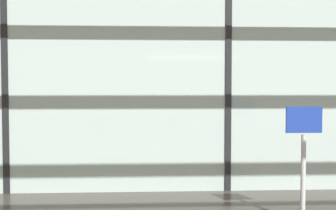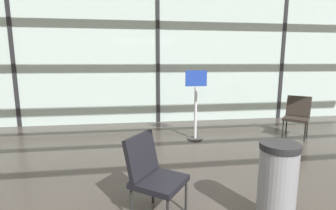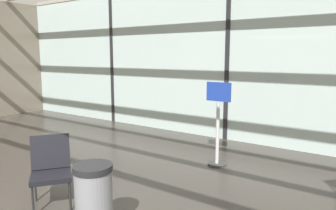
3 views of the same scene
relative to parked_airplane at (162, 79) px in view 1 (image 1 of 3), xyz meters
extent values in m
cube|color=#A3B7B2|center=(0.88, -5.09, -0.14)|extent=(14.00, 0.08, 3.52)
cube|color=black|center=(-2.62, -5.09, -0.14)|extent=(0.10, 0.12, 3.52)
cube|color=black|center=(0.88, -5.09, -0.14)|extent=(0.10, 0.12, 3.52)
ellipsoid|color=silver|center=(0.28, 0.00, 0.00)|extent=(11.13, 3.80, 3.80)
sphere|color=black|center=(-2.79, -1.75, 0.28)|extent=(0.28, 0.28, 0.28)
sphere|color=black|center=(-1.89, -1.75, 0.28)|extent=(0.28, 0.28, 0.28)
sphere|color=black|center=(-0.99, -1.75, 0.28)|extent=(0.28, 0.28, 0.28)
sphere|color=black|center=(-0.09, -1.75, 0.28)|extent=(0.28, 0.28, 0.28)
cylinder|color=#B2B2B7|center=(1.48, -6.78, -1.35)|extent=(0.06, 0.06, 1.10)
cube|color=navy|center=(1.48, -6.78, -0.62)|extent=(0.44, 0.03, 0.32)
camera|label=1|loc=(-0.40, -11.64, -0.23)|focal=43.97mm
camera|label=2|loc=(0.17, -11.76, -0.27)|focal=26.97mm
camera|label=3|loc=(3.77, -11.60, -0.01)|focal=33.71mm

